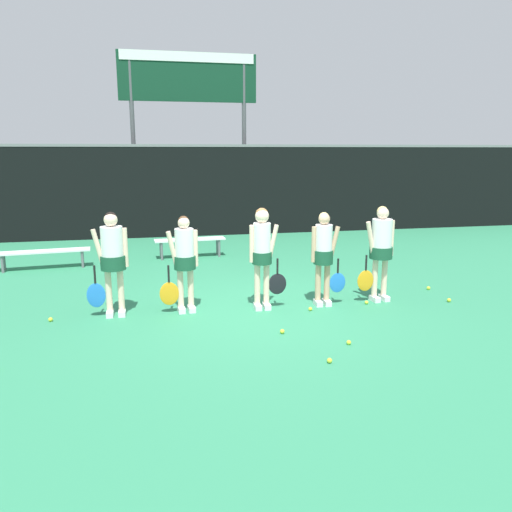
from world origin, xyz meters
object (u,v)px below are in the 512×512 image
(tennis_ball_1, at_px, (449,300))
(tennis_ball_4, at_px, (51,319))
(player_4, at_px, (381,245))
(tennis_ball_6, at_px, (428,288))
(player_1, at_px, (184,257))
(player_3, at_px, (324,252))
(bench_courtside, at_px, (43,253))
(tennis_ball_8, at_px, (310,309))
(tennis_ball_7, at_px, (330,361))
(player_0, at_px, (112,255))
(scoreboard, at_px, (189,91))
(player_2, at_px, (262,250))
(tennis_ball_0, at_px, (367,302))
(tennis_ball_9, at_px, (349,342))
(bench_far, at_px, (190,241))
(tennis_ball_5, at_px, (282,331))

(tennis_ball_1, xyz_separation_m, tennis_ball_4, (-6.76, 0.36, -0.00))
(player_4, distance_m, tennis_ball_6, 1.65)
(player_1, height_order, player_3, player_3)
(bench_courtside, bearing_deg, tennis_ball_8, -45.80)
(tennis_ball_8, bearing_deg, tennis_ball_7, -101.35)
(player_4, bearing_deg, tennis_ball_6, 13.27)
(player_0, height_order, tennis_ball_4, player_0)
(bench_courtside, bearing_deg, tennis_ball_7, -59.70)
(tennis_ball_6, height_order, tennis_ball_7, tennis_ball_6)
(player_0, relative_size, tennis_ball_8, 26.08)
(player_0, xyz_separation_m, tennis_ball_4, (-0.99, -0.10, -0.97))
(scoreboard, height_order, player_2, scoreboard)
(player_3, xyz_separation_m, tennis_ball_6, (2.33, 0.48, -0.90))
(player_0, bearing_deg, scoreboard, 77.04)
(player_1, bearing_deg, player_3, -7.47)
(player_4, xyz_separation_m, tennis_ball_0, (-0.30, -0.18, -0.98))
(tennis_ball_9, bearing_deg, tennis_ball_7, -132.02)
(tennis_ball_6, bearing_deg, player_0, -176.73)
(tennis_ball_0, height_order, tennis_ball_8, same)
(player_1, height_order, player_4, player_4)
(player_0, height_order, tennis_ball_9, player_0)
(player_4, xyz_separation_m, tennis_ball_1, (1.19, -0.35, -0.97))
(player_4, bearing_deg, player_1, 172.66)
(player_0, bearing_deg, bench_far, 69.95)
(scoreboard, height_order, tennis_ball_1, scoreboard)
(bench_courtside, xyz_separation_m, player_4, (6.38, -3.83, 0.64))
(tennis_ball_4, bearing_deg, tennis_ball_7, -32.43)
(tennis_ball_0, bearing_deg, tennis_ball_6, 21.51)
(player_0, relative_size, tennis_ball_9, 26.57)
(player_2, height_order, tennis_ball_0, player_2)
(player_2, height_order, tennis_ball_9, player_2)
(player_0, distance_m, tennis_ball_7, 3.86)
(tennis_ball_5, bearing_deg, player_1, 134.49)
(bench_far, distance_m, tennis_ball_8, 5.01)
(tennis_ball_0, relative_size, tennis_ball_4, 0.94)
(bench_far, relative_size, tennis_ball_5, 26.06)
(player_2, distance_m, tennis_ball_1, 3.50)
(bench_courtside, bearing_deg, scoreboard, 46.29)
(player_1, relative_size, tennis_ball_6, 22.97)
(tennis_ball_8, bearing_deg, tennis_ball_9, -87.74)
(player_2, relative_size, tennis_ball_6, 24.57)
(player_4, bearing_deg, tennis_ball_8, -172.75)
(player_0, bearing_deg, player_4, -1.47)
(tennis_ball_7, distance_m, tennis_ball_8, 2.11)
(bench_courtside, xyz_separation_m, tennis_ball_4, (0.82, -3.82, -0.34))
(tennis_ball_0, height_order, tennis_ball_9, same)
(bench_courtside, height_order, tennis_ball_6, bench_courtside)
(player_0, distance_m, player_2, 2.43)
(scoreboard, height_order, bench_courtside, scoreboard)
(player_2, bearing_deg, tennis_ball_5, -87.79)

